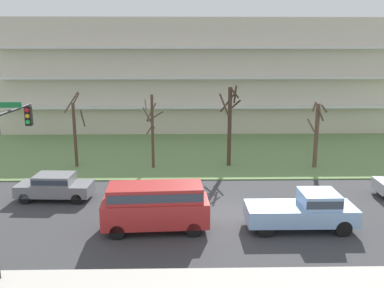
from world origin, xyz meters
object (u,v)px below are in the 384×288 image
at_px(tree_far_left, 75,131).
at_px(traffic_signal_mast, 4,158).
at_px(tree_right, 316,133).
at_px(van_red_near_right, 156,204).
at_px(tree_left, 152,129).
at_px(sedan_gray_near_left, 55,186).
at_px(tree_center, 230,122).
at_px(pickup_blue_center_left, 305,210).

bearing_deg(tree_far_left, traffic_signal_mast, -85.92).
height_order(tree_right, van_red_near_right, tree_right).
distance_m(van_red_near_right, traffic_signal_mast, 7.26).
bearing_deg(van_red_near_right, tree_left, 91.83).
bearing_deg(sedan_gray_near_left, traffic_signal_mast, 97.44).
bearing_deg(tree_right, tree_far_left, 178.01).
xyz_separation_m(tree_center, van_red_near_right, (-4.92, -11.61, -2.10)).
bearing_deg(tree_right, sedan_gray_near_left, -160.04).
distance_m(tree_far_left, traffic_signal_mast, 14.77).
xyz_separation_m(tree_center, sedan_gray_near_left, (-11.28, -7.11, -2.63)).
xyz_separation_m(tree_far_left, sedan_gray_near_left, (0.48, -7.09, -1.98)).
height_order(pickup_blue_center_left, van_red_near_right, van_red_near_right).
xyz_separation_m(tree_left, tree_center, (5.88, 0.50, 0.43)).
bearing_deg(tree_left, traffic_signal_mast, -108.84).
distance_m(tree_center, tree_right, 6.58).
height_order(tree_far_left, van_red_near_right, tree_far_left).
bearing_deg(sedan_gray_near_left, van_red_near_right, 147.85).
bearing_deg(tree_center, tree_right, -5.76).
bearing_deg(tree_left, tree_center, 4.81).
xyz_separation_m(tree_far_left, van_red_near_right, (6.83, -11.59, -1.46)).
height_order(tree_center, traffic_signal_mast, traffic_signal_mast).
relative_size(tree_right, van_red_near_right, 0.95).
height_order(tree_far_left, traffic_signal_mast, traffic_signal_mast).
bearing_deg(tree_left, pickup_blue_center_left, -52.90).
bearing_deg(traffic_signal_mast, sedan_gray_near_left, 94.29).
bearing_deg(tree_right, tree_center, 174.24).
relative_size(tree_left, van_red_near_right, 1.07).
bearing_deg(sedan_gray_near_left, tree_center, -144.61).
bearing_deg(van_red_near_right, tree_far_left, 117.42).
height_order(tree_far_left, pickup_blue_center_left, tree_far_left).
xyz_separation_m(sedan_gray_near_left, pickup_blue_center_left, (13.80, -4.50, 0.14)).
height_order(tree_left, tree_right, tree_left).
xyz_separation_m(tree_center, traffic_signal_mast, (-10.71, -14.65, 1.05)).
bearing_deg(tree_left, tree_far_left, 175.40).
bearing_deg(tree_far_left, tree_center, 0.11).
bearing_deg(tree_far_left, van_red_near_right, -59.48).
bearing_deg(pickup_blue_center_left, tree_center, 102.47).
height_order(tree_right, pickup_blue_center_left, tree_right).
bearing_deg(tree_right, traffic_signal_mast, -140.88).
bearing_deg(tree_far_left, tree_left, -4.60).
relative_size(tree_left, sedan_gray_near_left, 1.26).
height_order(tree_right, traffic_signal_mast, traffic_signal_mast).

